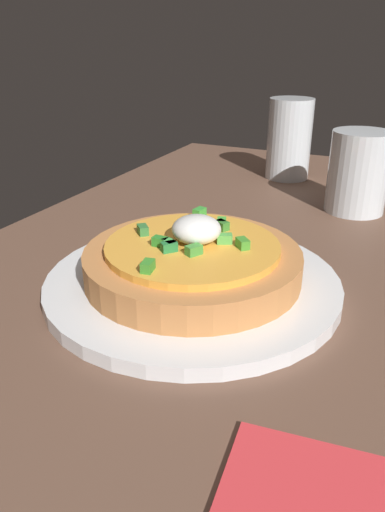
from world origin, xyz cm
name	(u,v)px	position (x,y,z in cm)	size (l,w,h in cm)	color
dining_table	(283,284)	(0.00, 0.00, 1.08)	(99.14, 65.22, 2.17)	brown
plate	(192,283)	(6.34, -6.55, 2.77)	(25.60, 25.60, 1.21)	white
pizza	(193,260)	(6.33, -6.54, 5.00)	(18.66, 18.66, 5.51)	#C37D43
cup_near	(358,177)	(-21.05, 3.16, 6.56)	(7.29, 7.29, 9.93)	silver
cup_far	(289,141)	(-32.65, -8.62, 7.76)	(6.56, 6.56, 11.80)	silver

